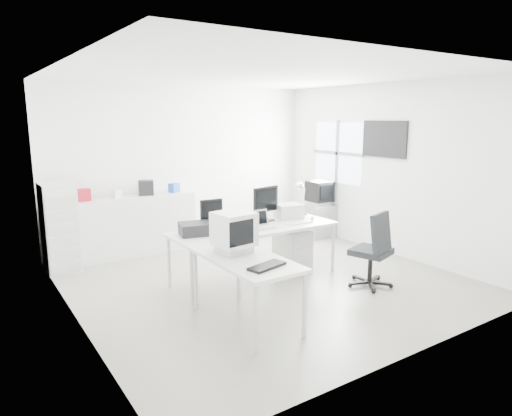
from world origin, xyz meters
TOP-DOWN VIEW (x-y plane):
  - floor at (0.00, 0.00)m, footprint 5.00×5.00m
  - ceiling at (0.00, 0.00)m, footprint 5.00×5.00m
  - back_wall at (0.00, 2.50)m, footprint 5.00×0.02m
  - left_wall at (-2.50, 0.00)m, footprint 0.02×5.00m
  - right_wall at (2.50, 0.00)m, footprint 0.02×5.00m
  - window at (2.48, 1.20)m, footprint 0.02×1.20m
  - wall_picture at (2.47, 0.10)m, footprint 0.04×0.90m
  - main_desk at (-0.08, 0.10)m, footprint 2.40×0.80m
  - side_desk at (-0.93, -1.00)m, footprint 0.70×1.40m
  - drawer_pedestal at (0.62, 0.15)m, footprint 0.40×0.50m
  - inkjet_printer at (-0.93, 0.20)m, footprint 0.50×0.43m
  - lcd_monitor_small at (-0.63, 0.35)m, footprint 0.33×0.20m
  - lcd_monitor_large at (0.27, 0.35)m, footprint 0.52×0.29m
  - laptop at (-0.03, 0.00)m, footprint 0.34×0.35m
  - white_keyboard at (0.57, -0.05)m, footprint 0.39×0.12m
  - white_mouse at (0.87, 0.00)m, footprint 0.06×0.06m
  - laser_printer at (0.67, 0.32)m, footprint 0.44×0.40m
  - desk_lamp at (1.02, 0.40)m, footprint 0.18×0.18m
  - crt_monitor at (-0.93, -0.75)m, footprint 0.44×0.44m
  - black_keyboard at (-0.93, -1.40)m, footprint 0.46×0.27m
  - office_chair at (1.07, -0.98)m, footprint 0.77×0.77m
  - tv_cabinet at (2.22, 1.38)m, footprint 0.56×0.46m
  - crt_tv at (2.22, 1.38)m, footprint 0.50×0.48m
  - sideboard at (-1.05, 2.24)m, footprint 1.96×0.49m
  - clutter_box_a at (-1.85, 2.24)m, footprint 0.20×0.18m
  - clutter_box_b at (-1.35, 2.24)m, footprint 0.17×0.16m
  - clutter_box_c at (-0.85, 2.24)m, footprint 0.30×0.29m
  - clutter_box_d at (-0.35, 2.24)m, footprint 0.20×0.19m
  - clutter_bottle at (-2.15, 2.28)m, footprint 0.07×0.07m
  - filing_cabinet at (-2.28, 2.01)m, footprint 0.46×0.55m

SIDE VIEW (x-z plane):
  - floor at x=0.00m, z-range -0.01..0.01m
  - drawer_pedestal at x=0.62m, z-range 0.00..0.60m
  - tv_cabinet at x=2.22m, z-range 0.00..0.61m
  - main_desk at x=-0.08m, z-range 0.00..0.75m
  - side_desk at x=-0.93m, z-range 0.00..0.75m
  - sideboard at x=-1.05m, z-range 0.00..0.98m
  - office_chair at x=1.07m, z-range 0.00..1.06m
  - filing_cabinet at x=-2.28m, z-range 0.00..1.32m
  - white_keyboard at x=0.57m, z-range 0.75..0.77m
  - black_keyboard at x=-0.93m, z-range 0.75..0.78m
  - white_mouse at x=0.87m, z-range 0.75..0.81m
  - inkjet_printer at x=-0.93m, z-range 0.75..0.91m
  - crt_tv at x=2.22m, z-range 0.61..1.06m
  - laser_printer at x=0.67m, z-range 0.75..0.97m
  - laptop at x=-0.03m, z-range 0.75..0.98m
  - lcd_monitor_small at x=-0.63m, z-range 0.75..1.15m
  - desk_lamp at x=1.02m, z-range 0.75..1.19m
  - crt_monitor at x=-0.93m, z-range 0.75..1.21m
  - lcd_monitor_large at x=0.27m, z-range 0.75..1.26m
  - clutter_box_b at x=-1.35m, z-range 0.98..1.11m
  - clutter_box_d at x=-0.35m, z-range 0.98..1.14m
  - clutter_box_a at x=-1.85m, z-range 0.98..1.17m
  - clutter_bottle at x=-2.15m, z-range 0.98..1.20m
  - clutter_box_c at x=-0.85m, z-range 0.98..1.22m
  - back_wall at x=0.00m, z-range 0.00..2.80m
  - left_wall at x=-2.50m, z-range 0.00..2.80m
  - right_wall at x=2.50m, z-range 0.00..2.80m
  - window at x=2.48m, z-range 1.05..2.15m
  - wall_picture at x=2.47m, z-range 1.60..2.20m
  - ceiling at x=0.00m, z-range 2.79..2.80m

